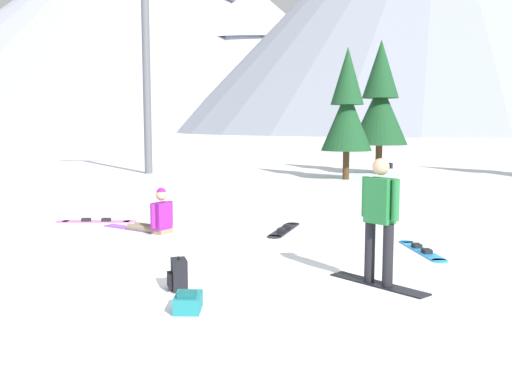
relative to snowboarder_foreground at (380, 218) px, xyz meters
The scene contains 13 objects.
ground_plane 2.27m from the snowboarder_foreground, behind, with size 800.00×800.00×0.00m, color white.
snowboarder_foreground is the anchor object (origin of this frame).
snowboarder_midground 5.64m from the snowboarder_foreground, 140.77° to the left, with size 1.75×1.19×0.98m.
loose_snowboard_near_left 2.70m from the snowboarder_foreground, 66.83° to the left, with size 0.66×1.84×0.09m.
loose_snowboard_near_right 4.51m from the snowboarder_foreground, 111.75° to the left, with size 0.65×1.92×0.09m.
loose_snowboard_far_spare 7.75m from the snowboarder_foreground, 142.74° to the left, with size 1.90×0.51×0.09m.
backpack_black 2.95m from the snowboarder_foreground, 168.22° to the right, with size 0.34×0.37×0.47m.
backpack_teal 2.98m from the snowboarder_foreground, 149.26° to the right, with size 0.36×0.54×0.27m.
pine_tree_short 19.21m from the snowboarder_foreground, 84.69° to the left, with size 2.58×2.58×6.13m.
pine_tree_young 16.16m from the snowboarder_foreground, 89.48° to the left, with size 2.11×2.11×5.44m.
ski_lift_tower 20.37m from the snowboarder_foreground, 116.55° to the left, with size 3.07×0.36×8.56m.
peak_north_spur 247.83m from the snowboarder_foreground, 109.41° to the left, with size 209.59×209.59×85.87m.
peak_east_ridge 206.18m from the snowboarder_foreground, 97.50° to the left, with size 107.05×107.05×51.36m.
Camera 1 is at (1.23, -8.02, 2.31)m, focal length 40.35 mm.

